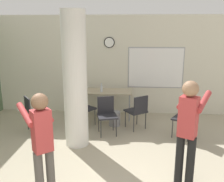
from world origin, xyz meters
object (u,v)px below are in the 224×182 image
Objects in this scene: chair_table_left at (83,107)px; person_playing_front at (42,141)px; folding_table at (106,93)px; chair_near_pillar at (34,111)px; person_playing_side at (188,127)px; chair_table_front at (107,113)px; chair_mid_room at (187,117)px; bottle_on_table at (101,89)px; chair_table_right at (137,109)px.

person_playing_front is (0.00, -2.89, 0.45)m from chair_table_left.
chair_near_pillar is (-1.64, -1.07, -0.20)m from folding_table.
chair_table_front is at bearing 125.47° from person_playing_side.
folding_table is 2.30m from chair_mid_room.
bottle_on_table reaches higher than chair_mid_room.
chair_table_left is (-0.42, -0.52, -0.36)m from bottle_on_table.
chair_table_front is 0.76m from chair_table_left.
bottle_on_table is 0.29× the size of chair_near_pillar.
chair_near_pillar is at bearing -179.62° from chair_table_front.
chair_table_left is (-2.47, 0.53, 0.00)m from chair_mid_room.
chair_table_front is 2.48m from person_playing_side.
chair_table_left is 3.18m from person_playing_side.
person_playing_front is (-0.65, -2.50, 0.45)m from chair_table_front.
chair_table_right is 0.53× the size of person_playing_front.
bottle_on_table is 0.29× the size of chair_mid_room.
chair_table_left is at bearing -128.00° from folding_table.
bottle_on_table reaches higher than chair_table_left.
folding_table is 0.88× the size of person_playing_front.
chair_table_left is at bearing -129.01° from bottle_on_table.
chair_near_pillar is at bearing -160.09° from chair_table_left.
chair_near_pillar is (-2.49, -0.31, 0.00)m from chair_table_right.
bottle_on_table reaches higher than chair_table_right.
chair_table_right and chair_near_pillar have the same top height.
chair_near_pillar is at bearing 114.13° from person_playing_front.
chair_table_right is at bearing -32.98° from bottle_on_table.
chair_table_front is 0.79m from chair_table_right.
chair_table_right is (0.73, 0.29, 0.00)m from chair_table_front.
chair_table_front is at bearing -158.05° from chair_table_right.
bottle_on_table is 1.83m from chair_near_pillar.
chair_table_left is at bearing 175.92° from chair_table_right.
folding_table is at bearing 148.46° from chair_mid_room.
person_playing_side is at bearing -31.82° from chair_near_pillar.
person_playing_front is at bearing -97.04° from bottle_on_table.
bottle_on_table is 0.76m from chair_table_left.
person_playing_side is at bearing -63.20° from folding_table.
person_playing_side reaches higher than bottle_on_table.
bottle_on_table is 0.29× the size of chair_table_front.
person_playing_front reaches higher than bottle_on_table.
person_playing_front is (-0.42, -3.41, 0.09)m from bottle_on_table.
chair_table_left reaches higher than folding_table.
chair_table_front is at bearing -31.17° from chair_table_left.
bottle_on_table is 0.15× the size of person_playing_side.
folding_table is 0.83× the size of person_playing_side.
person_playing_side is at bearing -102.64° from chair_mid_room.
person_playing_front is at bearing -98.34° from folding_table.
person_playing_front is (-2.47, -2.36, 0.45)m from chair_mid_room.
folding_table is 1.65× the size of chair_table_front.
person_playing_side is 2.12m from person_playing_front.
bottle_on_table is at bearing 50.99° from chair_table_left.
folding_table is 5.72× the size of bottle_on_table.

